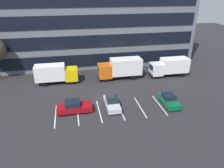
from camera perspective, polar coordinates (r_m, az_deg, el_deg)
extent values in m
plane|color=#262628|center=(31.27, -1.83, -3.59)|extent=(120.00, 120.00, 0.00)
cube|color=slate|center=(45.55, -5.97, 19.58)|extent=(40.83, 12.31, 21.60)
cube|color=black|center=(41.25, -4.57, 6.53)|extent=(39.20, 0.16, 2.30)
cube|color=black|center=(40.27, -4.74, 11.40)|extent=(39.20, 0.16, 2.30)
cube|color=black|center=(39.59, -4.93, 16.47)|extent=(39.20, 0.16, 2.30)
cube|color=black|center=(39.24, -5.14, 21.68)|extent=(39.20, 0.16, 2.30)
cube|color=silver|center=(27.95, -15.01, -8.28)|extent=(0.14, 5.40, 0.01)
cube|color=silver|center=(27.82, -9.22, -7.85)|extent=(0.14, 5.40, 0.01)
cube|color=silver|center=(27.97, -3.45, -7.34)|extent=(0.14, 5.40, 0.01)
cube|color=silver|center=(28.40, 2.19, -6.77)|extent=(0.14, 5.40, 0.01)
cube|color=silver|center=(29.09, 7.60, -6.16)|extent=(0.14, 5.40, 0.01)
cube|color=silver|center=(30.03, 12.71, -5.53)|extent=(0.14, 5.40, 0.01)
cube|color=white|center=(38.59, 11.84, 3.99)|extent=(2.05, 2.24, 2.05)
cube|color=black|center=(38.08, 10.49, 4.48)|extent=(0.06, 1.88, 0.90)
cube|color=white|center=(39.85, 16.51, 4.94)|extent=(4.84, 2.33, 2.51)
cube|color=black|center=(38.52, 10.25, 2.67)|extent=(0.19, 2.24, 0.37)
cylinder|color=black|center=(38.15, 12.24, 2.05)|extent=(0.93, 0.28, 0.93)
cylinder|color=black|center=(39.78, 11.20, 3.10)|extent=(0.93, 0.28, 0.93)
cylinder|color=black|center=(40.04, 18.08, 2.46)|extent=(0.93, 0.28, 0.93)
cylinder|color=black|center=(41.60, 16.87, 3.46)|extent=(0.93, 0.28, 0.93)
cube|color=yellow|center=(36.29, -10.90, 2.71)|extent=(2.04, 2.23, 2.04)
cube|color=black|center=(36.15, -9.37, 3.44)|extent=(0.06, 1.87, 0.90)
cube|color=white|center=(36.31, -16.38, 3.00)|extent=(4.82, 2.32, 2.50)
cube|color=black|center=(36.63, -9.13, 1.57)|extent=(0.19, 2.23, 0.37)
cylinder|color=black|center=(37.56, -10.81, 1.80)|extent=(0.93, 0.28, 0.93)
cylinder|color=black|center=(35.81, -10.74, 0.63)|extent=(0.93, 0.28, 0.93)
cylinder|color=black|center=(37.86, -17.45, 1.25)|extent=(0.93, 0.28, 0.93)
cylinder|color=black|center=(36.12, -17.71, 0.07)|extent=(0.93, 0.28, 0.93)
cube|color=#D85914|center=(36.57, -2.00, 3.59)|extent=(2.24, 2.45, 2.24)
cube|color=black|center=(36.27, -3.73, 4.12)|extent=(0.06, 2.06, 0.99)
cube|color=white|center=(37.11, 3.77, 4.80)|extent=(5.31, 2.55, 2.75)
cube|color=black|center=(36.79, -3.78, 2.05)|extent=(0.20, 2.45, 0.41)
cylinder|color=black|center=(36.04, -1.70, 1.33)|extent=(1.02, 0.31, 1.02)
cylinder|color=black|center=(37.96, -2.23, 2.57)|extent=(1.02, 0.31, 1.02)
cylinder|color=black|center=(37.06, 5.70, 1.90)|extent=(1.02, 0.31, 1.02)
cylinder|color=black|center=(38.93, 4.83, 3.08)|extent=(1.02, 0.31, 1.02)
cube|color=maroon|center=(27.95, -10.11, -6.28)|extent=(4.49, 1.88, 0.73)
cube|color=black|center=(27.61, -10.68, -5.11)|extent=(1.89, 1.65, 0.63)
cylinder|color=black|center=(28.83, -7.26, -5.73)|extent=(0.63, 0.23, 0.63)
cylinder|color=black|center=(27.44, -6.99, -7.44)|extent=(0.63, 0.23, 0.63)
cylinder|color=black|center=(28.86, -12.98, -6.19)|extent=(0.63, 0.23, 0.63)
cylinder|color=black|center=(27.46, -13.02, -7.92)|extent=(0.63, 0.23, 0.63)
cube|color=#0C5933|center=(30.18, 15.13, -4.44)|extent=(1.71, 4.08, 0.66)
cube|color=black|center=(30.05, 15.10, -3.23)|extent=(1.50, 1.72, 0.57)
cylinder|color=black|center=(29.64, 17.44, -5.94)|extent=(0.21, 0.57, 0.57)
cylinder|color=black|center=(29.00, 14.83, -6.30)|extent=(0.21, 0.57, 0.57)
cylinder|color=black|center=(31.63, 15.30, -3.60)|extent=(0.21, 0.57, 0.57)
cylinder|color=black|center=(31.04, 12.83, -3.89)|extent=(0.21, 0.57, 0.57)
cube|color=silver|center=(28.41, 0.00, -5.43)|extent=(1.71, 4.09, 0.67)
cube|color=black|center=(28.28, -0.08, -4.14)|extent=(1.51, 1.72, 0.57)
cylinder|color=black|center=(27.60, 2.05, -7.11)|extent=(0.21, 0.57, 0.57)
cylinder|color=black|center=(27.34, -1.00, -7.43)|extent=(0.21, 0.57, 0.57)
cylinder|color=black|center=(29.79, 0.92, -4.50)|extent=(0.21, 0.57, 0.57)
cylinder|color=black|center=(29.56, -1.90, -4.77)|extent=(0.21, 0.57, 0.57)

